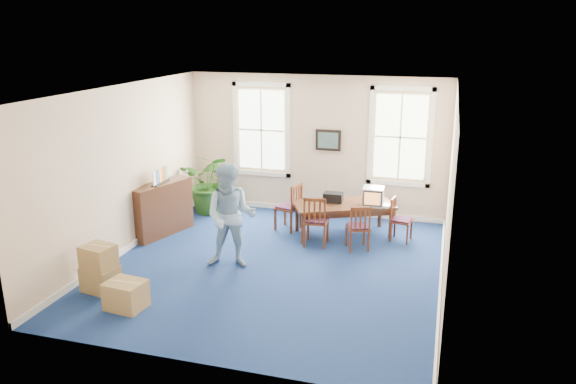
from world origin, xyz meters
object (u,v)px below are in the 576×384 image
(crt_tv, at_px, (373,196))
(potted_plant, at_px, (211,183))
(credenza, at_px, (162,208))
(cardboard_boxes, at_px, (114,266))
(conference_table, at_px, (343,219))
(man, at_px, (231,216))
(chair_near_left, at_px, (316,220))

(crt_tv, bearing_deg, potted_plant, 168.95)
(crt_tv, height_order, credenza, credenza)
(potted_plant, bearing_deg, cardboard_boxes, -88.91)
(conference_table, xyz_separation_m, man, (-1.65, -2.15, 0.61))
(man, bearing_deg, crt_tv, 34.51)
(credenza, height_order, potted_plant, potted_plant)
(chair_near_left, xyz_separation_m, credenza, (-3.26, -0.31, 0.05))
(crt_tv, height_order, cardboard_boxes, crt_tv)
(potted_plant, bearing_deg, chair_near_left, -24.77)
(chair_near_left, height_order, potted_plant, potted_plant)
(chair_near_left, distance_m, cardboard_boxes, 3.99)
(conference_table, distance_m, chair_near_left, 0.83)
(conference_table, bearing_deg, cardboard_boxes, -156.58)
(conference_table, xyz_separation_m, potted_plant, (-3.25, 0.61, 0.38))
(conference_table, height_order, credenza, credenza)
(conference_table, distance_m, credenza, 3.81)
(crt_tv, height_order, man, man)
(man, bearing_deg, credenza, 140.60)
(crt_tv, distance_m, cardboard_boxes, 5.25)
(chair_near_left, bearing_deg, man, 46.57)
(conference_table, bearing_deg, credenza, 170.31)
(man, height_order, cardboard_boxes, man)
(cardboard_boxes, bearing_deg, crt_tv, 43.81)
(chair_near_left, bearing_deg, conference_table, -124.17)
(conference_table, bearing_deg, man, -152.46)
(cardboard_boxes, bearing_deg, conference_table, 48.41)
(crt_tv, relative_size, man, 0.24)
(crt_tv, relative_size, potted_plant, 0.31)
(conference_table, xyz_separation_m, credenza, (-3.67, -1.00, 0.22))
(credenza, distance_m, potted_plant, 1.68)
(chair_near_left, relative_size, potted_plant, 0.71)
(man, xyz_separation_m, cardboard_boxes, (-1.52, -1.42, -0.54))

